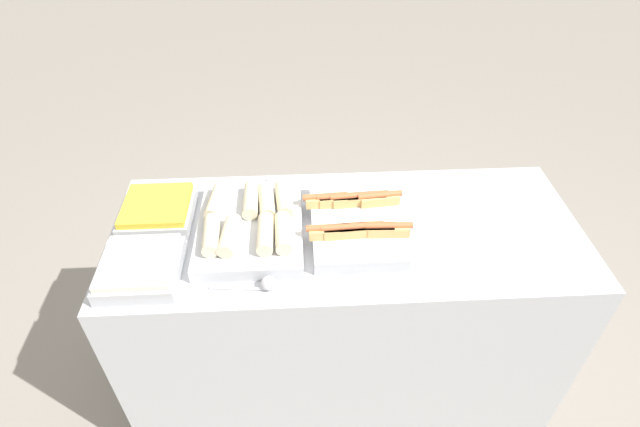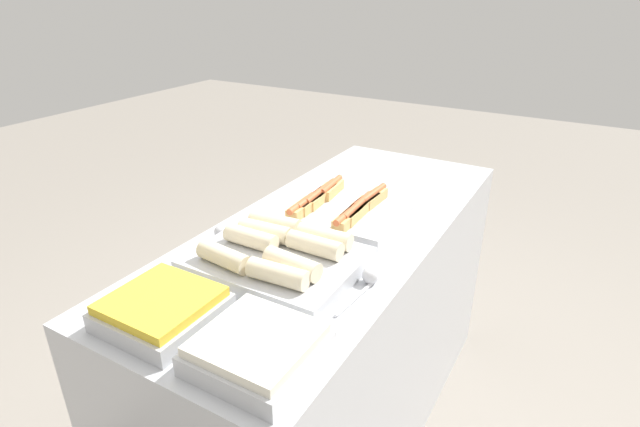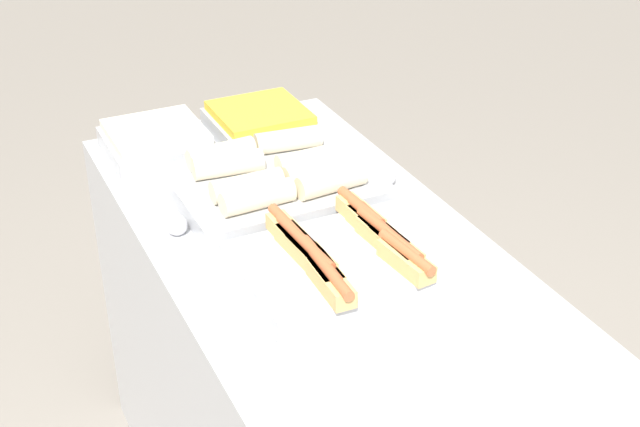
% 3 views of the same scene
% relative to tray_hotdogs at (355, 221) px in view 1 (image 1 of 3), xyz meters
% --- Properties ---
extents(ground_plane, '(12.00, 12.00, 0.00)m').
position_rel_tray_hotdogs_xyz_m(ground_plane, '(-0.03, -0.00, -0.99)').
color(ground_plane, gray).
extents(counter, '(1.70, 0.70, 0.95)m').
position_rel_tray_hotdogs_xyz_m(counter, '(-0.03, -0.00, -0.51)').
color(counter, '#B7BABF').
rests_on(counter, ground_plane).
extents(tray_hotdogs, '(0.37, 0.44, 0.10)m').
position_rel_tray_hotdogs_xyz_m(tray_hotdogs, '(0.00, 0.00, 0.00)').
color(tray_hotdogs, '#B7BABF').
rests_on(tray_hotdogs, counter).
extents(tray_wraps, '(0.37, 0.47, 0.10)m').
position_rel_tray_hotdogs_xyz_m(tray_wraps, '(-0.37, -0.00, 0.00)').
color(tray_wraps, '#B7BABF').
rests_on(tray_wraps, counter).
extents(tray_side_front, '(0.25, 0.26, 0.07)m').
position_rel_tray_hotdogs_xyz_m(tray_side_front, '(-0.72, -0.19, -0.00)').
color(tray_side_front, '#B7BABF').
rests_on(tray_side_front, counter).
extents(tray_side_back, '(0.25, 0.26, 0.07)m').
position_rel_tray_hotdogs_xyz_m(tray_side_back, '(-0.72, 0.10, -0.00)').
color(tray_side_back, '#B7BABF').
rests_on(tray_side_back, counter).
extents(serving_spoon_near, '(0.21, 0.05, 0.05)m').
position_rel_tray_hotdogs_xyz_m(serving_spoon_near, '(-0.32, -0.27, -0.02)').
color(serving_spoon_near, silver).
rests_on(serving_spoon_near, counter).
extents(serving_spoon_far, '(0.21, 0.05, 0.05)m').
position_rel_tray_hotdogs_xyz_m(serving_spoon_far, '(-0.32, 0.27, -0.02)').
color(serving_spoon_far, silver).
rests_on(serving_spoon_far, counter).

